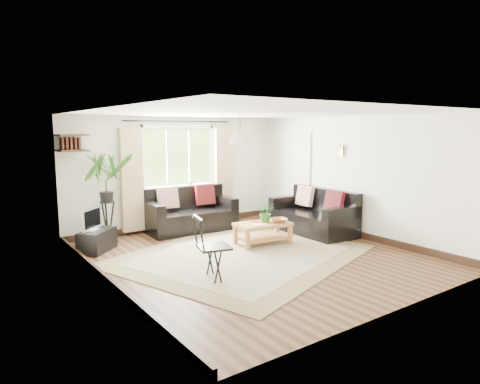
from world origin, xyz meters
TOP-DOWN VIEW (x-y plane):
  - floor at (0.00, 0.00)m, footprint 5.50×5.50m
  - ceiling at (0.00, 0.00)m, footprint 5.50×5.50m
  - wall_back at (0.00, 2.75)m, footprint 5.00×0.02m
  - wall_front at (0.00, -2.75)m, footprint 5.00×0.02m
  - wall_left at (-2.50, 0.00)m, footprint 0.02×5.50m
  - wall_right at (2.50, 0.00)m, footprint 0.02×5.50m
  - rug at (-0.16, 0.12)m, footprint 4.68×4.33m
  - window at (0.00, 2.71)m, footprint 2.50×0.16m
  - door at (2.47, 1.70)m, footprint 0.06×0.96m
  - corner_shelf at (-2.25, 2.50)m, footprint 0.50×0.50m
  - pendant_lamp at (0.00, 0.40)m, footprint 0.36×0.36m
  - wall_sconce at (2.43, 0.30)m, footprint 0.12×0.12m
  - sofa_back at (0.01, 2.23)m, footprint 1.89×1.04m
  - sofa_right at (1.98, 0.61)m, footprint 1.85×0.96m
  - coffee_table at (0.57, 0.47)m, footprint 1.08×0.68m
  - table_plant at (0.67, 0.51)m, footprint 0.42×0.40m
  - bowl at (0.85, 0.35)m, footprint 0.35×0.35m
  - book_a at (0.30, 0.41)m, footprint 0.18×0.23m
  - book_b at (0.38, 0.61)m, footprint 0.26×0.29m
  - tv_stand at (-2.08, 1.81)m, footprint 0.80×0.78m
  - tv at (-2.17, 1.81)m, footprint 0.53×0.51m
  - palm_stand at (-1.71, 2.36)m, footprint 0.67×0.67m
  - folding_chair at (-1.16, -0.60)m, footprint 0.59×0.59m
  - sill_plant at (0.25, 2.63)m, footprint 0.14×0.10m

SIDE VIEW (x-z plane):
  - floor at x=0.00m, z-range 0.00..0.00m
  - rug at x=-0.16m, z-range 0.00..0.02m
  - tv_stand at x=-2.08m, z-range 0.00..0.38m
  - coffee_table at x=0.57m, z-range 0.00..0.42m
  - book_a at x=0.30m, z-range 0.42..0.43m
  - book_b at x=0.38m, z-range 0.42..0.44m
  - sofa_right at x=1.98m, z-range 0.00..0.86m
  - sofa_back at x=0.01m, z-range 0.00..0.86m
  - bowl at x=0.85m, z-range 0.42..0.49m
  - folding_chair at x=-1.16m, z-range 0.00..0.93m
  - tv at x=-2.17m, z-range 0.38..0.81m
  - table_plant at x=0.67m, z-range 0.42..0.78m
  - palm_stand at x=-1.71m, z-range 0.00..1.69m
  - door at x=2.47m, z-range -0.03..2.03m
  - sill_plant at x=0.25m, z-range 0.93..1.20m
  - wall_back at x=0.00m, z-range 0.00..2.40m
  - wall_front at x=0.00m, z-range 0.00..2.40m
  - wall_left at x=-2.50m, z-range 0.00..2.40m
  - wall_right at x=2.50m, z-range 0.00..2.40m
  - window at x=0.00m, z-range 0.47..2.63m
  - wall_sconce at x=2.43m, z-range 1.60..1.88m
  - corner_shelf at x=-2.25m, z-range 1.72..2.06m
  - pendant_lamp at x=0.00m, z-range 1.78..2.32m
  - ceiling at x=0.00m, z-range 2.40..2.40m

